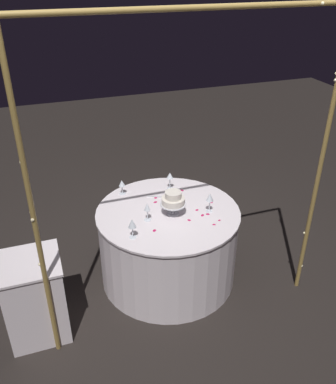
{
  "coord_description": "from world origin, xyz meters",
  "views": [
    {
      "loc": [
        1.0,
        2.89,
        2.66
      ],
      "look_at": [
        0.0,
        0.0,
        0.93
      ],
      "focal_mm": 38.5,
      "sensor_mm": 36.0,
      "label": 1
    }
  ],
  "objects": [
    {
      "name": "rose_petal_4",
      "position": [
        -0.42,
        -0.01,
        0.73
      ],
      "size": [
        0.04,
        0.03,
        0.0
      ],
      "primitive_type": "ellipsoid",
      "rotation": [
        0.0,
        0.0,
        0.68
      ],
      "color": "#C61951",
      "rests_on": "main_table"
    },
    {
      "name": "rose_petal_7",
      "position": [
        -0.41,
        -0.05,
        0.73
      ],
      "size": [
        0.03,
        0.03,
        0.0
      ],
      "primitive_type": "ellipsoid",
      "rotation": [
        0.0,
        0.0,
        2.45
      ],
      "color": "#C61951",
      "rests_on": "main_table"
    },
    {
      "name": "tiered_cake",
      "position": [
        -0.03,
        0.06,
        0.88
      ],
      "size": [
        0.22,
        0.22,
        0.22
      ],
      "color": "silver",
      "rests_on": "main_table"
    },
    {
      "name": "rose_petal_0",
      "position": [
        -0.29,
        0.33,
        0.73
      ],
      "size": [
        0.03,
        0.02,
        0.0
      ],
      "primitive_type": "ellipsoid",
      "rotation": [
        0.0,
        0.0,
        3.03
      ],
      "color": "#C61951",
      "rests_on": "main_table"
    },
    {
      "name": "rose_petal_9",
      "position": [
        -0.25,
        -0.31,
        0.73
      ],
      "size": [
        0.05,
        0.05,
        0.0
      ],
      "primitive_type": "ellipsoid",
      "rotation": [
        0.0,
        0.0,
        2.39
      ],
      "color": "#C61951",
      "rests_on": "main_table"
    },
    {
      "name": "wine_glass_2",
      "position": [
        0.21,
        0.07,
        0.85
      ],
      "size": [
        0.06,
        0.06,
        0.17
      ],
      "color": "silver",
      "rests_on": "main_table"
    },
    {
      "name": "main_table",
      "position": [
        0.0,
        0.0,
        0.37
      ],
      "size": [
        1.27,
        1.27,
        0.73
      ],
      "color": "white",
      "rests_on": "ground"
    },
    {
      "name": "rose_petal_8",
      "position": [
        -0.26,
        0.16,
        0.73
      ],
      "size": [
        0.04,
        0.04,
        0.0
      ],
      "primitive_type": "ellipsoid",
      "rotation": [
        0.0,
        0.0,
        0.75
      ],
      "color": "#C61951",
      "rests_on": "main_table"
    },
    {
      "name": "rose_petal_1",
      "position": [
        -0.31,
        0.16,
        0.73
      ],
      "size": [
        0.04,
        0.03,
        0.0
      ],
      "primitive_type": "ellipsoid",
      "rotation": [
        0.0,
        0.0,
        5.94
      ],
      "color": "#C61951",
      "rests_on": "main_table"
    },
    {
      "name": "rose_petal_2",
      "position": [
        -0.36,
        0.28,
        0.73
      ],
      "size": [
        0.03,
        0.02,
        0.0
      ],
      "primitive_type": "ellipsoid",
      "rotation": [
        0.0,
        0.0,
        3.36
      ],
      "color": "#C61951",
      "rests_on": "main_table"
    },
    {
      "name": "rose_petal_3",
      "position": [
        0.2,
        0.25,
        0.73
      ],
      "size": [
        0.04,
        0.04,
        0.0
      ],
      "primitive_type": "ellipsoid",
      "rotation": [
        0.0,
        0.0,
        3.95
      ],
      "color": "#C61951",
      "rests_on": "main_table"
    },
    {
      "name": "cake_knife",
      "position": [
        -0.05,
        -0.23,
        0.74
      ],
      "size": [
        0.28,
        0.14,
        0.01
      ],
      "color": "silver",
      "rests_on": "main_table"
    },
    {
      "name": "wine_glass_1",
      "position": [
        -0.34,
        0.12,
        0.87
      ],
      "size": [
        0.06,
        0.06,
        0.18
      ],
      "color": "silver",
      "rests_on": "main_table"
    },
    {
      "name": "wine_glass_3",
      "position": [
        -0.15,
        -0.38,
        0.86
      ],
      "size": [
        0.06,
        0.06,
        0.17
      ],
      "color": "silver",
      "rests_on": "main_table"
    },
    {
      "name": "side_table",
      "position": [
        1.2,
        0.29,
        0.35
      ],
      "size": [
        0.46,
        0.46,
        0.71
      ],
      "color": "white",
      "rests_on": "ground"
    },
    {
      "name": "decorative_arch",
      "position": [
        0.0,
        0.52,
        1.59
      ],
      "size": [
        2.23,
        0.06,
        2.44
      ],
      "color": "olive",
      "rests_on": "ground"
    },
    {
      "name": "rose_petal_6",
      "position": [
        0.06,
        -0.18,
        0.73
      ],
      "size": [
        0.04,
        0.04,
        0.0
      ],
      "primitive_type": "ellipsoid",
      "rotation": [
        0.0,
        0.0,
        0.31
      ],
      "color": "#C61951",
      "rests_on": "main_table"
    },
    {
      "name": "ground_plane",
      "position": [
        0.0,
        0.0,
        0.0
      ],
      "size": [
        12.0,
        12.0,
        0.0
      ],
      "primitive_type": "plane",
      "color": "black"
    },
    {
      "name": "wine_glass_4",
      "position": [
        0.31,
        -0.43,
        0.84
      ],
      "size": [
        0.06,
        0.06,
        0.15
      ],
      "color": "silver",
      "rests_on": "main_table"
    },
    {
      "name": "rose_petal_10",
      "position": [
        -0.12,
        0.2,
        0.73
      ],
      "size": [
        0.04,
        0.04,
        0.0
      ],
      "primitive_type": "ellipsoid",
      "rotation": [
        0.0,
        0.0,
        2.18
      ],
      "color": "#C61951",
      "rests_on": "main_table"
    },
    {
      "name": "rose_petal_5",
      "position": [
        0.03,
        -0.26,
        0.73
      ],
      "size": [
        0.04,
        0.05,
        0.0
      ],
      "primitive_type": "ellipsoid",
      "rotation": [
        0.0,
        0.0,
        1.03
      ],
      "color": "#C61951",
      "rests_on": "main_table"
    },
    {
      "name": "rose_petal_11",
      "position": [
        -0.25,
        0.07,
        0.73
      ],
      "size": [
        0.04,
        0.03,
        0.0
      ],
      "primitive_type": "ellipsoid",
      "rotation": [
        0.0,
        0.0,
        3.44
      ],
      "color": "#C61951",
      "rests_on": "main_table"
    },
    {
      "name": "wine_glass_0",
      "position": [
        0.39,
        0.28,
        0.86
      ],
      "size": [
        0.06,
        0.06,
        0.17
      ],
      "color": "silver",
      "rests_on": "main_table"
    }
  ]
}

